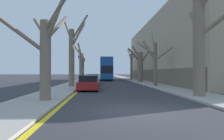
# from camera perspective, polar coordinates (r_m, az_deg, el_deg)

# --- Properties ---
(ground_plane) EXTENTS (300.00, 300.00, 0.00)m
(ground_plane) POSITION_cam_1_polar(r_m,az_deg,el_deg) (8.84, 7.69, -11.78)
(ground_plane) COLOR #333338
(sidewalk_left) EXTENTS (2.98, 120.00, 0.12)m
(sidewalk_left) POSITION_cam_1_polar(r_m,az_deg,el_deg) (58.65, -7.04, -2.22)
(sidewalk_left) COLOR #A39E93
(sidewalk_left) RESTS_ON ground
(sidewalk_right) EXTENTS (2.98, 120.00, 0.12)m
(sidewalk_right) POSITION_cam_1_polar(r_m,az_deg,el_deg) (58.95, 3.38, -2.22)
(sidewalk_right) COLOR #A39E93
(sidewalk_right) RESTS_ON ground
(building_facade_right) EXTENTS (10.08, 38.73, 10.66)m
(building_facade_right) POSITION_cam_1_polar(r_m,az_deg,el_deg) (37.06, 17.98, 5.01)
(building_facade_right) COLOR tan
(building_facade_right) RESTS_ON ground
(kerb_line_stripe) EXTENTS (0.24, 120.00, 0.01)m
(kerb_line_stripe) POSITION_cam_1_polar(r_m,az_deg,el_deg) (58.57, -5.41, -2.28)
(kerb_line_stripe) COLOR yellow
(kerb_line_stripe) RESTS_ON ground
(street_tree_left_0) EXTENTS (4.79, 4.19, 6.34)m
(street_tree_left_0) POSITION_cam_1_polar(r_m,az_deg,el_deg) (12.13, -18.48, 5.53)
(street_tree_left_0) COLOR #7A6B56
(street_tree_left_0) RESTS_ON ground
(street_tree_left_1) EXTENTS (3.14, 2.01, 8.19)m
(street_tree_left_1) POSITION_cam_1_polar(r_m,az_deg,el_deg) (23.19, -11.26, 4.83)
(street_tree_left_1) COLOR #7A6B56
(street_tree_left_1) RESTS_ON ground
(street_tree_left_2) EXTENTS (2.58, 3.33, 6.91)m
(street_tree_left_2) POSITION_cam_1_polar(r_m,az_deg,el_deg) (35.47, -8.79, 1.49)
(street_tree_left_2) COLOR #7A6B56
(street_tree_left_2) RESTS_ON ground
(street_tree_right_0) EXTENTS (2.38, 3.23, 8.44)m
(street_tree_right_0) POSITION_cam_1_polar(r_m,az_deg,el_deg) (14.79, 23.64, 7.75)
(street_tree_right_0) COLOR #7A6B56
(street_tree_right_0) RESTS_ON ground
(street_tree_right_1) EXTENTS (3.77, 4.55, 6.78)m
(street_tree_right_1) POSITION_cam_1_polar(r_m,az_deg,el_deg) (24.34, 12.02, 2.72)
(street_tree_right_1) COLOR #7A6B56
(street_tree_right_1) RESTS_ON ground
(street_tree_right_2) EXTENTS (3.79, 1.48, 6.08)m
(street_tree_right_2) POSITION_cam_1_polar(r_m,az_deg,el_deg) (32.79, 7.90, 1.32)
(street_tree_right_2) COLOR #7A6B56
(street_tree_right_2) RESTS_ON ground
(street_tree_right_3) EXTENTS (1.66, 5.29, 6.29)m
(street_tree_right_3) POSITION_cam_1_polar(r_m,az_deg,el_deg) (42.38, 5.55, 1.30)
(street_tree_right_3) COLOR #7A6B56
(street_tree_right_3) RESTS_ON ground
(double_decker_bus) EXTENTS (2.48, 10.40, 4.65)m
(double_decker_bus) POSITION_cam_1_polar(r_m,az_deg,el_deg) (42.47, -1.71, 0.62)
(double_decker_bus) COLOR #19519E
(double_decker_bus) RESTS_ON ground
(parked_car_0) EXTENTS (1.89, 3.93, 1.41)m
(parked_car_0) POSITION_cam_1_polar(r_m,az_deg,el_deg) (18.96, -6.75, -3.77)
(parked_car_0) COLOR maroon
(parked_car_0) RESTS_ON ground
(parked_car_1) EXTENTS (1.82, 4.08, 1.39)m
(parked_car_1) POSITION_cam_1_polar(r_m,az_deg,el_deg) (24.43, -6.01, -3.07)
(parked_car_1) COLOR #9EA3AD
(parked_car_1) RESTS_ON ground
(parked_car_2) EXTENTS (1.77, 4.08, 1.42)m
(parked_car_2) POSITION_cam_1_polar(r_m,az_deg,el_deg) (30.55, -5.50, -2.56)
(parked_car_2) COLOR olive
(parked_car_2) RESTS_ON ground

